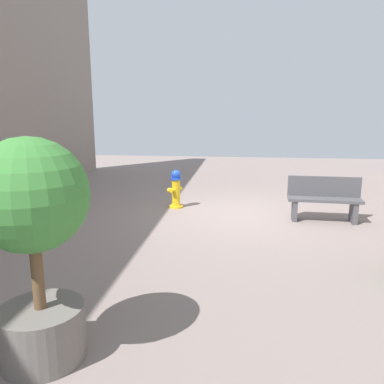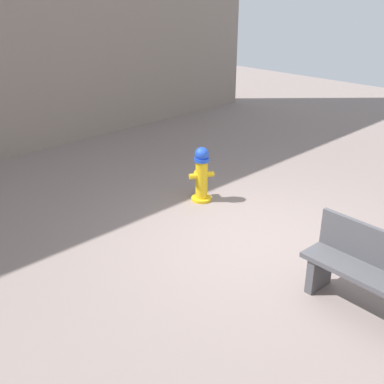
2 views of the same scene
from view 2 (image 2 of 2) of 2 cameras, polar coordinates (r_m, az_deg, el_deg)
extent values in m
plane|color=gray|center=(6.79, 7.71, -5.95)|extent=(23.40, 23.40, 0.00)
cylinder|color=gold|center=(7.97, 1.15, -0.80)|extent=(0.34, 0.34, 0.05)
cylinder|color=gold|center=(7.83, 1.17, 1.53)|extent=(0.20, 0.20, 0.65)
cylinder|color=blue|center=(7.70, 1.19, 3.97)|extent=(0.25, 0.25, 0.06)
sphere|color=blue|center=(7.67, 1.20, 4.63)|extent=(0.23, 0.23, 0.23)
cylinder|color=gold|center=(7.75, 0.16, 1.93)|extent=(0.14, 0.16, 0.09)
cylinder|color=gold|center=(7.84, 2.18, 2.18)|extent=(0.14, 0.16, 0.09)
cylinder|color=gold|center=(7.95, 0.78, 2.20)|extent=(0.18, 0.17, 0.12)
cube|color=#4C4C51|center=(5.87, 15.19, -9.30)|extent=(0.12, 0.40, 0.45)
cube|color=#4C4C51|center=(5.49, 20.75, -9.46)|extent=(1.55, 0.52, 0.06)
cube|color=#4C4C51|center=(5.52, 22.10, -6.49)|extent=(1.53, 0.14, 0.44)
camera|label=1|loc=(5.31, -86.05, -11.14)|focal=35.25mm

